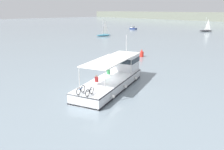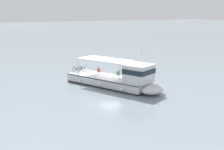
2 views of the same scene
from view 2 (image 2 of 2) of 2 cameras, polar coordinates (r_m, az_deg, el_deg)
The scene contains 2 objects.
ground_plane at distance 36.28m, azimuth -0.19°, elevation -1.98°, with size 400.00×400.00×0.00m, color gray.
ferry_main at distance 34.90m, azimuth 1.30°, elevation -0.84°, with size 8.06×12.85×5.32m.
Camera 2 is at (15.89, 31.36, 8.96)m, focal length 47.85 mm.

